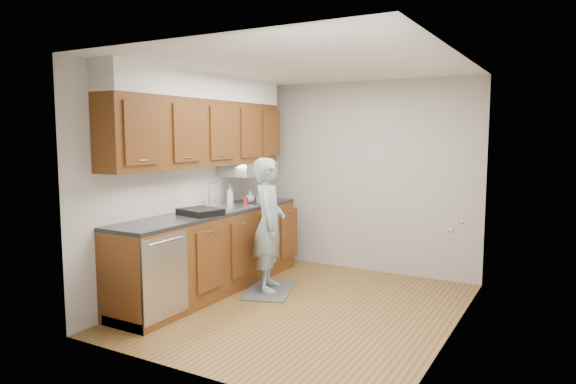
% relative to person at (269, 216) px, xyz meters
% --- Properties ---
extents(floor, '(3.50, 3.50, 0.00)m').
position_rel_person_xyz_m(floor, '(0.63, -0.32, -0.88)').
color(floor, olive).
rests_on(floor, ground).
extents(ceiling, '(3.50, 3.50, 0.00)m').
position_rel_person_xyz_m(ceiling, '(0.63, -0.32, 1.62)').
color(ceiling, white).
rests_on(ceiling, wall_left).
extents(wall_left, '(0.02, 3.50, 2.50)m').
position_rel_person_xyz_m(wall_left, '(-0.87, -0.32, 0.37)').
color(wall_left, '#B4B1A9').
rests_on(wall_left, floor).
extents(wall_right, '(0.02, 3.50, 2.50)m').
position_rel_person_xyz_m(wall_right, '(2.13, -0.32, 0.37)').
color(wall_right, '#B4B1A9').
rests_on(wall_right, floor).
extents(wall_back, '(3.00, 0.02, 2.50)m').
position_rel_person_xyz_m(wall_back, '(0.63, 1.43, 0.37)').
color(wall_back, '#B4B1A9').
rests_on(wall_back, floor).
extents(counter, '(0.64, 2.80, 1.30)m').
position_rel_person_xyz_m(counter, '(-0.57, -0.32, -0.40)').
color(counter, brown).
rests_on(counter, floor).
extents(upper_cabinets, '(0.47, 2.80, 1.21)m').
position_rel_person_xyz_m(upper_cabinets, '(-0.70, -0.28, 1.06)').
color(upper_cabinets, brown).
rests_on(upper_cabinets, wall_left).
extents(closet_door, '(0.02, 1.22, 2.05)m').
position_rel_person_xyz_m(closet_door, '(2.12, -0.02, 0.14)').
color(closet_door, white).
rests_on(closet_door, wall_right).
extents(floor_mat, '(0.76, 0.97, 0.02)m').
position_rel_person_xyz_m(floor_mat, '(0.00, 0.00, -0.88)').
color(floor_mat, '#565658').
rests_on(floor_mat, floor).
extents(person, '(0.64, 0.73, 1.74)m').
position_rel_person_xyz_m(person, '(0.00, 0.00, 0.00)').
color(person, '#87A1A5').
rests_on(person, floor_mat).
extents(soap_bottle_a, '(0.11, 0.11, 0.24)m').
position_rel_person_xyz_m(soap_bottle_a, '(-0.72, 0.25, 0.18)').
color(soap_bottle_a, '#B3BFC3').
rests_on(soap_bottle_a, counter).
extents(soap_bottle_b, '(0.09, 0.09, 0.19)m').
position_rel_person_xyz_m(soap_bottle_b, '(-0.38, 0.50, 0.15)').
color(soap_bottle_b, '#B3BFC3').
rests_on(soap_bottle_b, counter).
extents(soap_bottle_c, '(0.17, 0.17, 0.15)m').
position_rel_person_xyz_m(soap_bottle_c, '(-0.58, 0.48, 0.13)').
color(soap_bottle_c, '#B3BFC3').
rests_on(soap_bottle_c, counter).
extents(soda_can, '(0.07, 0.07, 0.11)m').
position_rel_person_xyz_m(soda_can, '(-0.43, 0.17, 0.11)').
color(soda_can, red).
rests_on(soda_can, counter).
extents(steel_can, '(0.08, 0.08, 0.11)m').
position_rel_person_xyz_m(steel_can, '(-0.41, 0.41, 0.11)').
color(steel_can, '#A5A5AA').
rests_on(steel_can, counter).
extents(dish_rack, '(0.49, 0.45, 0.07)m').
position_rel_person_xyz_m(dish_rack, '(-0.50, -0.61, 0.09)').
color(dish_rack, black).
rests_on(dish_rack, counter).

